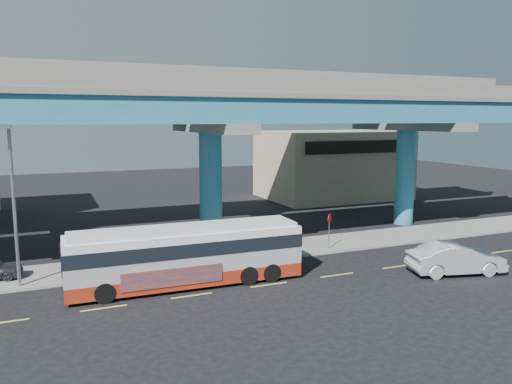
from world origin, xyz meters
name	(u,v)px	position (x,y,z in m)	size (l,w,h in m)	color
ground	(266,283)	(0.00, 0.00, 0.00)	(120.00, 120.00, 0.00)	black
sidewalk	(229,255)	(0.00, 5.50, 0.07)	(70.00, 4.00, 0.15)	gray
lane_markings	(269,285)	(0.00, -0.30, 0.01)	(58.00, 0.12, 0.01)	#D8C64C
viaduct	(209,105)	(0.00, 9.11, 9.14)	(52.00, 12.40, 11.70)	teal
building_beige	(332,164)	(18.00, 22.98, 3.51)	(14.00, 10.23, 7.00)	tan
transit_bus	(187,253)	(-3.78, 1.29, 1.64)	(11.71, 2.80, 2.99)	maroon
sedan	(456,259)	(9.99, -2.60, 0.84)	(5.36, 2.97, 1.68)	#A3A2A7
street_lamp	(12,182)	(-11.51, 3.43, 5.37)	(0.50, 2.61, 8.07)	gray
stop_sign	(329,223)	(6.22, 4.18, 1.76)	(0.53, 0.47, 2.27)	gray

